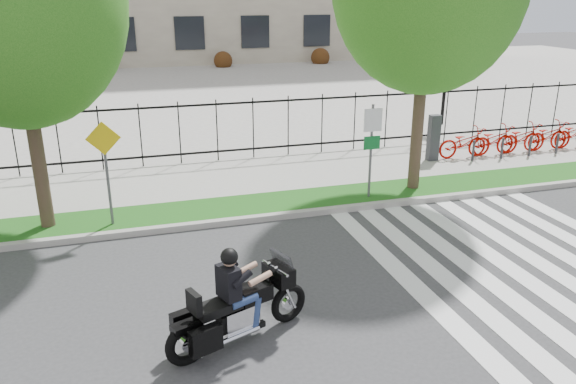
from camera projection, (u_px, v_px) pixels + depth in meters
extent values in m
plane|color=#353537|center=(307.00, 305.00, 10.18)|extent=(120.00, 120.00, 0.00)
cube|color=#9D9B94|center=(255.00, 219.00, 13.85)|extent=(60.00, 0.20, 0.15)
cube|color=#164A12|center=(247.00, 207.00, 14.62)|extent=(60.00, 1.50, 0.15)
cube|color=gray|center=(229.00, 178.00, 16.87)|extent=(60.00, 3.50, 0.15)
cube|color=gray|center=(171.00, 89.00, 32.72)|extent=(80.00, 34.00, 0.10)
cylinder|color=black|center=(446.00, 79.00, 23.04)|extent=(0.14, 0.14, 4.00)
cylinder|color=black|center=(450.00, 31.00, 22.40)|extent=(0.06, 0.70, 0.70)
sphere|color=white|center=(443.00, 28.00, 22.27)|extent=(0.36, 0.36, 0.36)
sphere|color=white|center=(458.00, 28.00, 22.46)|extent=(0.36, 0.36, 0.36)
cylinder|color=#3B2A20|center=(37.00, 151.00, 12.68)|extent=(0.32, 0.32, 3.63)
ellipsoid|color=#206216|center=(14.00, 2.00, 11.61)|extent=(4.61, 4.61, 5.30)
cylinder|color=#3B2A20|center=(418.00, 117.00, 15.23)|extent=(0.32, 0.32, 3.99)
cube|color=#2D2D33|center=(434.00, 138.00, 18.19)|extent=(0.35, 0.25, 1.50)
imported|color=#A90900|center=(465.00, 143.00, 18.60)|extent=(1.91, 0.67, 1.00)
cylinder|color=#2D2D33|center=(473.00, 151.00, 18.20)|extent=(0.08, 0.08, 0.70)
imported|color=#A90900|center=(493.00, 140.00, 18.90)|extent=(1.91, 0.67, 1.00)
cylinder|color=#2D2D33|center=(502.00, 148.00, 18.50)|extent=(0.08, 0.08, 0.70)
imported|color=#A90900|center=(521.00, 138.00, 19.20)|extent=(1.91, 0.67, 1.00)
cylinder|color=#2D2D33|center=(530.00, 146.00, 18.80)|extent=(0.08, 0.08, 0.70)
imported|color=#A90900|center=(548.00, 136.00, 19.49)|extent=(1.91, 0.67, 1.00)
cylinder|color=#2D2D33|center=(557.00, 143.00, 19.09)|extent=(0.08, 0.08, 0.70)
imported|color=#A90900|center=(574.00, 133.00, 19.79)|extent=(1.91, 0.67, 1.00)
cylinder|color=#59595B|center=(371.00, 152.00, 14.75)|extent=(0.07, 0.07, 2.50)
cube|color=white|center=(373.00, 120.00, 14.43)|extent=(0.50, 0.03, 0.60)
cube|color=#0C6626|center=(372.00, 143.00, 14.63)|extent=(0.45, 0.03, 0.35)
cylinder|color=#59595B|center=(107.00, 176.00, 12.97)|extent=(0.07, 0.07, 2.40)
cube|color=yellow|center=(103.00, 138.00, 12.63)|extent=(0.78, 0.03, 0.78)
torus|color=black|center=(288.00, 303.00, 9.58)|extent=(0.70, 0.37, 0.70)
torus|color=black|center=(188.00, 343.00, 8.48)|extent=(0.75, 0.40, 0.74)
cube|color=black|center=(279.00, 274.00, 9.26)|extent=(0.48, 0.63, 0.30)
cube|color=#26262B|center=(282.00, 260.00, 9.22)|extent=(0.32, 0.53, 0.31)
cube|color=silver|center=(238.00, 317.00, 8.97)|extent=(0.69, 0.54, 0.41)
cube|color=black|center=(253.00, 293.00, 9.03)|extent=(0.64, 0.52, 0.26)
cube|color=black|center=(218.00, 307.00, 8.66)|extent=(0.79, 0.59, 0.14)
cube|color=black|center=(194.00, 303.00, 8.35)|extent=(0.22, 0.36, 0.34)
cube|color=black|center=(206.00, 340.00, 8.29)|extent=(0.53, 0.33, 0.41)
cube|color=black|center=(186.00, 322.00, 8.74)|extent=(0.53, 0.33, 0.41)
cube|color=black|center=(229.00, 282.00, 8.65)|extent=(0.37, 0.46, 0.53)
sphere|color=tan|center=(229.00, 259.00, 8.54)|extent=(0.23, 0.23, 0.23)
sphere|color=black|center=(229.00, 257.00, 8.53)|extent=(0.27, 0.27, 0.27)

